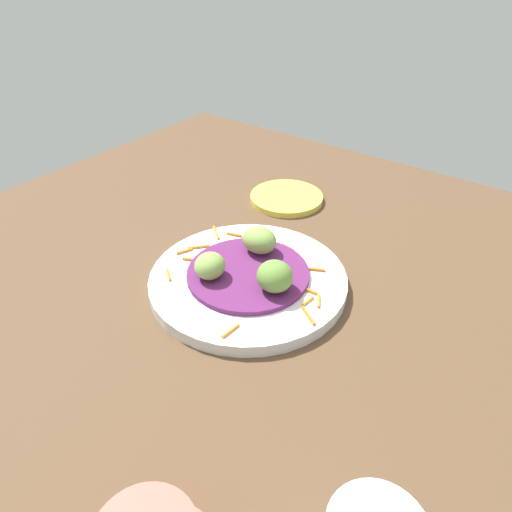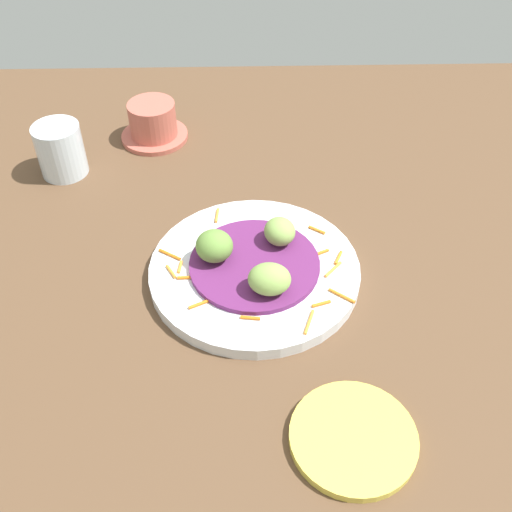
{
  "view_description": "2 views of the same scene",
  "coord_description": "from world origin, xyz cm",
  "px_view_note": "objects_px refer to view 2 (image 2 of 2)",
  "views": [
    {
      "loc": [
        31.14,
        -37.8,
        43.27
      ],
      "look_at": [
        -0.09,
        4.25,
        6.68
      ],
      "focal_mm": 33.44,
      "sensor_mm": 36.0,
      "label": 1
    },
    {
      "loc": [
        0.52,
        58.79,
        58.91
      ],
      "look_at": [
        -0.9,
        2.81,
        5.12
      ],
      "focal_mm": 42.88,
      "sensor_mm": 36.0,
      "label": 2
    }
  ],
  "objects_px": {
    "terracotta_bowl": "(153,123)",
    "guac_scoop_center": "(269,279)",
    "guac_scoop_left": "(214,246)",
    "side_plate_small": "(353,438)",
    "water_glass": "(60,150)",
    "main_plate": "(255,271)",
    "guac_scoop_right": "(280,231)"
  },
  "relations": [
    {
      "from": "terracotta_bowl",
      "to": "guac_scoop_center",
      "type": "bearing_deg",
      "value": 115.11
    },
    {
      "from": "guac_scoop_left",
      "to": "terracotta_bowl",
      "type": "bearing_deg",
      "value": -71.04
    },
    {
      "from": "side_plate_small",
      "to": "water_glass",
      "type": "distance_m",
      "value": 0.61
    },
    {
      "from": "main_plate",
      "to": "water_glass",
      "type": "relative_size",
      "value": 3.35
    },
    {
      "from": "guac_scoop_left",
      "to": "side_plate_small",
      "type": "height_order",
      "value": "guac_scoop_left"
    },
    {
      "from": "guac_scoop_center",
      "to": "water_glass",
      "type": "distance_m",
      "value": 0.42
    },
    {
      "from": "main_plate",
      "to": "side_plate_small",
      "type": "bearing_deg",
      "value": 111.69
    },
    {
      "from": "main_plate",
      "to": "guac_scoop_left",
      "type": "relative_size",
      "value": 5.68
    },
    {
      "from": "terracotta_bowl",
      "to": "water_glass",
      "type": "relative_size",
      "value": 1.37
    },
    {
      "from": "guac_scoop_center",
      "to": "side_plate_small",
      "type": "height_order",
      "value": "guac_scoop_center"
    },
    {
      "from": "terracotta_bowl",
      "to": "guac_scoop_left",
      "type": "bearing_deg",
      "value": 108.96
    },
    {
      "from": "side_plate_small",
      "to": "terracotta_bowl",
      "type": "xyz_separation_m",
      "value": [
        0.25,
        -0.57,
        0.02
      ]
    },
    {
      "from": "guac_scoop_left",
      "to": "guac_scoop_right",
      "type": "xyz_separation_m",
      "value": [
        -0.08,
        -0.03,
        -0.0
      ]
    },
    {
      "from": "terracotta_bowl",
      "to": "water_glass",
      "type": "distance_m",
      "value": 0.16
    },
    {
      "from": "guac_scoop_right",
      "to": "water_glass",
      "type": "distance_m",
      "value": 0.38
    },
    {
      "from": "guac_scoop_left",
      "to": "side_plate_small",
      "type": "relative_size",
      "value": 0.36
    },
    {
      "from": "main_plate",
      "to": "terracotta_bowl",
      "type": "bearing_deg",
      "value": -64.03
    },
    {
      "from": "guac_scoop_center",
      "to": "guac_scoop_right",
      "type": "bearing_deg",
      "value": -101.0
    },
    {
      "from": "terracotta_bowl",
      "to": "water_glass",
      "type": "xyz_separation_m",
      "value": [
        0.13,
        0.09,
        0.01
      ]
    },
    {
      "from": "main_plate",
      "to": "side_plate_small",
      "type": "distance_m",
      "value": 0.26
    },
    {
      "from": "side_plate_small",
      "to": "water_glass",
      "type": "height_order",
      "value": "water_glass"
    },
    {
      "from": "side_plate_small",
      "to": "guac_scoop_right",
      "type": "bearing_deg",
      "value": -77.57
    },
    {
      "from": "guac_scoop_center",
      "to": "water_glass",
      "type": "xyz_separation_m",
      "value": [
        0.31,
        -0.28,
        -0.0
      ]
    },
    {
      "from": "guac_scoop_right",
      "to": "side_plate_small",
      "type": "relative_size",
      "value": 0.33
    },
    {
      "from": "main_plate",
      "to": "water_glass",
      "type": "xyz_separation_m",
      "value": [
        0.29,
        -0.24,
        0.03
      ]
    },
    {
      "from": "side_plate_small",
      "to": "water_glass",
      "type": "relative_size",
      "value": 1.62
    },
    {
      "from": "guac_scoop_left",
      "to": "side_plate_small",
      "type": "bearing_deg",
      "value": 120.34
    },
    {
      "from": "guac_scoop_left",
      "to": "terracotta_bowl",
      "type": "relative_size",
      "value": 0.43
    },
    {
      "from": "terracotta_bowl",
      "to": "side_plate_small",
      "type": "bearing_deg",
      "value": 114.2
    },
    {
      "from": "guac_scoop_left",
      "to": "guac_scoop_center",
      "type": "bearing_deg",
      "value": 139.0
    },
    {
      "from": "guac_scoop_center",
      "to": "guac_scoop_right",
      "type": "height_order",
      "value": "guac_scoop_center"
    },
    {
      "from": "main_plate",
      "to": "guac_scoop_right",
      "type": "bearing_deg",
      "value": -131.0
    }
  ]
}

